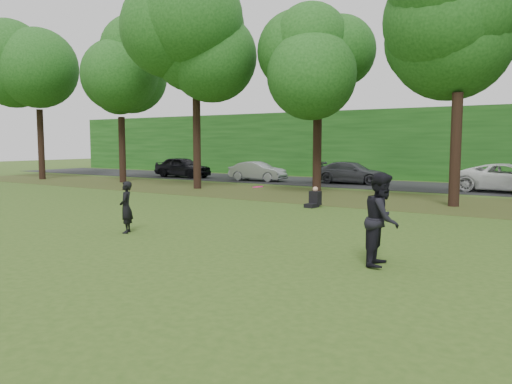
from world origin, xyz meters
TOP-DOWN VIEW (x-y plane):
  - ground at (0.00, 0.00)m, footprint 120.00×120.00m
  - leaf_litter at (0.00, 13.00)m, footprint 60.00×7.00m
  - street at (0.00, 21.00)m, footprint 70.00×7.00m
  - far_hedge at (0.00, 27.00)m, footprint 70.00×3.00m
  - player_left at (-2.69, 0.77)m, footprint 0.62×0.65m
  - player_right at (4.80, 1.03)m, footprint 0.88×1.06m
  - parked_cars at (-2.30, 19.99)m, footprint 35.60×3.38m
  - frisbee at (1.50, 1.29)m, footprint 0.35×0.35m
  - seated_person at (-0.73, 9.02)m, footprint 0.47×0.76m
  - tree_line at (-0.34, 12.94)m, footprint 55.30×7.90m

SIDE VIEW (x-z plane):
  - ground at x=0.00m, z-range 0.00..0.00m
  - leaf_litter at x=0.00m, z-range 0.00..0.01m
  - street at x=0.00m, z-range 0.00..0.02m
  - seated_person at x=-0.73m, z-range -0.10..0.73m
  - parked_cars at x=-2.30m, z-range -0.04..1.50m
  - player_left at x=-2.69m, z-range 0.00..1.50m
  - player_right at x=4.80m, z-range 0.00..1.99m
  - frisbee at x=1.50m, z-range 1.47..1.54m
  - far_hedge at x=0.00m, z-range 0.00..5.00m
  - tree_line at x=-0.34m, z-range 1.69..14.00m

